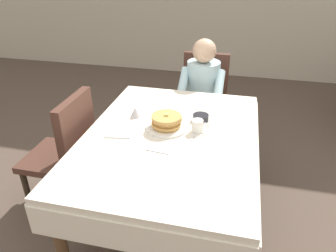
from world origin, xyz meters
The scene contains 14 objects.
ground_plane centered at (0.00, 0.00, 0.00)m, with size 14.00×14.00×0.00m, color brown.
dining_table_main centered at (0.00, 0.00, 0.65)m, with size 1.12×1.52×0.74m.
chair_diner centered at (0.07, 1.17, 0.53)m, with size 0.44×0.45×0.93m.
diner_person centered at (0.07, 1.01, 0.67)m, with size 0.40×0.43×1.12m.
chair_left_side centered at (-0.77, 0.00, 0.53)m, with size 0.45×0.44×0.93m.
plate_breakfast centered at (-0.04, 0.08, 0.75)m, with size 0.28×0.28×0.02m, color white.
breakfast_stack centered at (-0.04, 0.08, 0.80)m, with size 0.20×0.21×0.09m.
cup_coffee centered at (0.16, 0.08, 0.78)m, with size 0.11×0.08×0.08m.
bowl_butter centered at (0.16, 0.24, 0.76)m, with size 0.11×0.11×0.04m, color black.
syrup_pitcher centered at (-0.30, 0.19, 0.78)m, with size 0.08×0.08×0.07m.
fork_left_of_plate centered at (-0.23, 0.06, 0.74)m, with size 0.18×0.01×0.01m, color silver.
knife_right_of_plate centered at (0.15, 0.06, 0.74)m, with size 0.20×0.01×0.01m, color silver.
spoon_near_edge centered at (-0.03, -0.21, 0.74)m, with size 0.15×0.01×0.01m, color silver.
napkin_folded centered at (-0.33, -0.06, 0.74)m, with size 0.17×0.12×0.01m, color white.
Camera 1 is at (0.39, -1.73, 1.79)m, focal length 34.09 mm.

